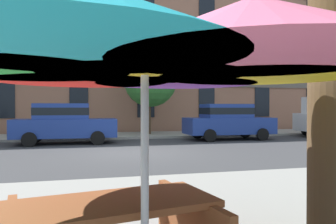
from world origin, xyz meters
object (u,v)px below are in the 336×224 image
sedan_blue (64,122)px  sedan_blue_midblock (228,121)px  street_tree_middle (152,80)px  patio_umbrella (145,50)px

sedan_blue → sedan_blue_midblock: size_ratio=1.00×
sedan_blue → sedan_blue_midblock: bearing=0.0°
sedan_blue_midblock → street_tree_middle: (-3.33, 2.90, 2.22)m
sedan_blue → sedan_blue_midblock: (7.84, 0.00, 0.00)m
sedan_blue_midblock → sedan_blue: bearing=180.0°
sedan_blue → patio_umbrella: bearing=-83.8°
sedan_blue_midblock → patio_umbrella: size_ratio=1.30×
street_tree_middle → patio_umbrella: size_ratio=1.37×
street_tree_middle → patio_umbrella: (-3.13, -15.60, -1.18)m
sedan_blue → patio_umbrella: 12.82m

